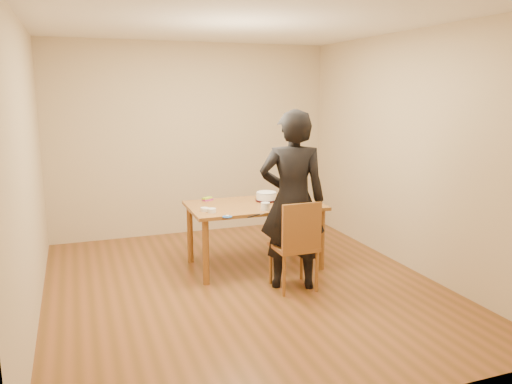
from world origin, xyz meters
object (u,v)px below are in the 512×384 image
object	(u,v)px
dining_chair	(294,246)
cake	(266,196)
cake_plate	(266,200)
person	(292,200)
dining_table	(255,206)

from	to	relation	value
dining_chair	cake	bearing A→B (deg)	87.16
cake_plate	person	bearing A→B (deg)	-92.74
dining_chair	cake_plate	size ratio (longest dim) A/B	1.63
dining_table	person	world-z (taller)	person
cake_plate	cake	bearing A→B (deg)	0.00
dining_chair	person	bearing A→B (deg)	89.76
cake_plate	cake	size ratio (longest dim) A/B	1.09
dining_chair	cake_plate	bearing A→B (deg)	87.16
dining_table	cake_plate	bearing A→B (deg)	30.79
dining_table	cake_plate	size ratio (longest dim) A/B	5.83
dining_chair	cake	distance (m)	0.95
dining_table	person	xyz separation A→B (m)	(0.15, -0.73, 0.20)
dining_chair	cake	size ratio (longest dim) A/B	1.77
dining_chair	cake	world-z (taller)	cake
dining_chair	cake_plate	distance (m)	0.94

